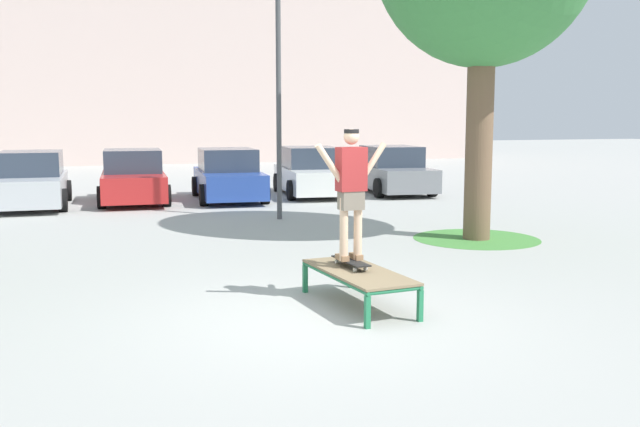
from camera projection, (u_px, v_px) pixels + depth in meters
ground_plane at (321, 319)px, 8.41m from camera, size 120.00×120.00×0.00m
building_facade at (157, 56)px, 37.92m from camera, size 35.74×4.00×11.41m
skate_box at (358, 274)px, 8.94m from camera, size 0.92×1.96×0.46m
skateboard at (351, 261)px, 9.13m from camera, size 0.26×0.81×0.09m
skater at (351, 185)px, 8.99m from camera, size 1.00×0.30×1.69m
grass_patch_near_right at (476, 239)px, 14.01m from camera, size 2.50×2.50×0.01m
car_silver at (31, 181)px, 19.02m from camera, size 2.02×4.25×1.50m
car_red at (133, 178)px, 20.15m from camera, size 2.11×4.29×1.50m
car_blue at (228, 176)px, 20.73m from camera, size 2.16×4.32×1.50m
car_white at (311, 173)px, 21.98m from camera, size 2.28×4.37×1.50m
car_grey at (392, 171)px, 22.66m from camera, size 2.27×4.37×1.50m
light_post at (278, 55)px, 16.27m from camera, size 0.36×0.36×5.83m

